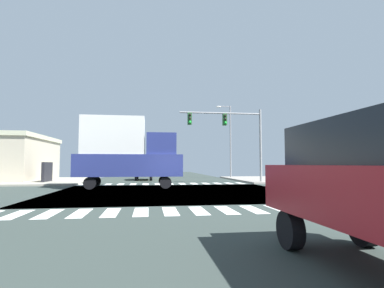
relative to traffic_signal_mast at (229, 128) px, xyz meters
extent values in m
cube|color=#2E3734|center=(-5.33, -7.30, -4.78)|extent=(14.00, 90.00, 0.05)
cube|color=#2E3734|center=(-5.33, -7.30, -4.78)|extent=(90.00, 12.00, 0.05)
cube|color=gray|center=(7.67, 4.70, -4.69)|extent=(12.00, 12.00, 0.14)
cube|color=gray|center=(-18.33, 4.70, -4.69)|extent=(12.00, 12.00, 0.14)
cube|color=white|center=(-11.08, -14.60, -4.75)|extent=(0.50, 2.00, 0.01)
cube|color=white|center=(-10.08, -14.60, -4.75)|extent=(0.50, 2.00, 0.01)
cube|color=white|center=(-9.08, -14.60, -4.75)|extent=(0.50, 2.00, 0.01)
cube|color=white|center=(-8.08, -14.60, -4.75)|extent=(0.50, 2.00, 0.01)
cube|color=white|center=(-7.08, -14.60, -4.75)|extent=(0.50, 2.00, 0.01)
cube|color=white|center=(-6.08, -14.60, -4.75)|extent=(0.50, 2.00, 0.01)
cube|color=white|center=(-5.08, -14.60, -4.75)|extent=(0.50, 2.00, 0.01)
cube|color=white|center=(-4.08, -14.60, -4.75)|extent=(0.50, 2.00, 0.01)
cube|color=white|center=(-3.08, -14.60, -4.75)|extent=(0.50, 2.00, 0.01)
cube|color=white|center=(-2.08, -14.60, -4.75)|extent=(0.50, 2.00, 0.01)
cube|color=white|center=(-1.08, -14.60, -4.75)|extent=(0.50, 2.00, 0.01)
cube|color=white|center=(-0.08, -14.60, -4.75)|extent=(0.50, 2.00, 0.01)
cube|color=white|center=(0.92, -14.60, -4.75)|extent=(0.50, 2.00, 0.01)
cube|color=white|center=(-12.08, 0.00, -4.75)|extent=(0.50, 2.00, 0.01)
cube|color=white|center=(-11.08, 0.00, -4.75)|extent=(0.50, 2.00, 0.01)
cube|color=white|center=(-10.08, 0.00, -4.75)|extent=(0.50, 2.00, 0.01)
cube|color=white|center=(-9.08, 0.00, -4.75)|extent=(0.50, 2.00, 0.01)
cube|color=white|center=(-8.08, 0.00, -4.75)|extent=(0.50, 2.00, 0.01)
cube|color=white|center=(-7.08, 0.00, -4.75)|extent=(0.50, 2.00, 0.01)
cube|color=white|center=(-6.08, 0.00, -4.75)|extent=(0.50, 2.00, 0.01)
cube|color=white|center=(-5.08, 0.00, -4.75)|extent=(0.50, 2.00, 0.01)
cube|color=white|center=(-4.08, 0.00, -4.75)|extent=(0.50, 2.00, 0.01)
cube|color=white|center=(-3.08, 0.00, -4.75)|extent=(0.50, 2.00, 0.01)
cube|color=white|center=(-2.08, 0.00, -4.75)|extent=(0.50, 2.00, 0.01)
cube|color=white|center=(-1.08, 0.00, -4.75)|extent=(0.50, 2.00, 0.01)
cube|color=white|center=(-0.08, 0.00, -4.75)|extent=(0.50, 2.00, 0.01)
cube|color=white|center=(0.92, 0.00, -4.75)|extent=(0.50, 2.00, 0.01)
cylinder|color=gray|center=(2.80, 0.02, -1.55)|extent=(0.20, 0.20, 6.41)
cylinder|color=gray|center=(-0.75, 0.02, 1.25)|extent=(7.10, 0.14, 0.14)
cube|color=#1E5123|center=(-0.39, 0.02, 0.70)|extent=(0.32, 0.40, 1.00)
sphere|color=black|center=(-0.39, -0.22, 1.01)|extent=(0.22, 0.22, 0.22)
sphere|color=black|center=(-0.39, -0.22, 0.70)|extent=(0.22, 0.22, 0.22)
sphere|color=green|center=(-0.39, -0.22, 0.39)|extent=(0.22, 0.22, 0.22)
cube|color=#1E5123|center=(-3.45, 0.02, 0.70)|extent=(0.32, 0.40, 1.00)
sphere|color=black|center=(-3.45, -0.22, 1.01)|extent=(0.22, 0.22, 0.22)
sphere|color=black|center=(-3.45, -0.22, 0.70)|extent=(0.22, 0.22, 0.22)
sphere|color=green|center=(-3.45, -0.22, 0.39)|extent=(0.22, 0.22, 0.22)
cylinder|color=gray|center=(2.61, 9.15, -0.52)|extent=(0.16, 0.16, 8.48)
cylinder|color=gray|center=(1.91, 9.15, 3.63)|extent=(1.40, 0.10, 0.10)
ellipsoid|color=silver|center=(1.21, 9.15, 3.58)|extent=(0.60, 0.32, 0.20)
cube|color=black|center=(-15.47, 2.35, -3.86)|extent=(0.24, 2.20, 1.80)
cylinder|color=black|center=(-6.61, 18.03, -4.42)|extent=(0.26, 0.68, 0.68)
cylinder|color=black|center=(-8.05, 18.03, -4.42)|extent=(0.26, 0.68, 0.68)
cylinder|color=black|center=(-6.61, 20.95, -4.42)|extent=(0.26, 0.68, 0.68)
cylinder|color=black|center=(-8.05, 20.95, -4.42)|extent=(0.26, 0.68, 0.68)
cube|color=silver|center=(-7.33, 19.49, -3.75)|extent=(1.80, 4.30, 0.66)
cube|color=black|center=(-7.33, 19.49, -3.15)|extent=(1.55, 2.24, 0.54)
cylinder|color=black|center=(-5.71, -2.84, -4.36)|extent=(0.80, 0.26, 0.80)
cylinder|color=black|center=(-5.71, -4.76, -4.36)|extent=(0.80, 0.26, 0.80)
cylinder|color=black|center=(-10.61, -2.84, -4.36)|extent=(0.80, 0.26, 0.80)
cylinder|color=black|center=(-10.61, -4.76, -4.36)|extent=(0.80, 0.26, 0.80)
cube|color=navy|center=(-8.16, -3.80, -3.22)|extent=(7.20, 2.40, 1.49)
cube|color=white|center=(-9.24, -3.80, -1.19)|extent=(4.18, 2.30, 2.56)
cube|color=navy|center=(-6.00, -3.80, -1.73)|extent=(2.02, 2.11, 1.49)
cylinder|color=black|center=(-4.11, -19.62, -4.39)|extent=(0.26, 0.74, 0.74)
cylinder|color=black|center=(-2.54, -19.62, -4.39)|extent=(0.26, 0.74, 0.74)
cylinder|color=black|center=(-6.61, 4.96, -4.42)|extent=(0.26, 0.68, 0.68)
cylinder|color=black|center=(-8.05, 4.96, -4.42)|extent=(0.26, 0.68, 0.68)
cylinder|color=black|center=(-6.61, 7.89, -4.42)|extent=(0.26, 0.68, 0.68)
cylinder|color=black|center=(-8.05, 7.89, -4.42)|extent=(0.26, 0.68, 0.68)
cube|color=gold|center=(-7.33, 6.42, -3.75)|extent=(1.80, 4.30, 0.66)
cube|color=black|center=(-7.33, 6.42, -3.15)|extent=(1.55, 2.24, 0.54)
cylinder|color=black|center=(-9.61, 25.86, -4.42)|extent=(0.26, 0.68, 0.68)
cylinder|color=black|center=(-11.05, 25.86, -4.42)|extent=(0.26, 0.68, 0.68)
cylinder|color=black|center=(-9.61, 28.78, -4.42)|extent=(0.26, 0.68, 0.68)
cylinder|color=black|center=(-11.05, 28.78, -4.42)|extent=(0.26, 0.68, 0.68)
cube|color=maroon|center=(-10.33, 27.32, -3.75)|extent=(1.80, 4.30, 0.66)
cube|color=black|center=(-10.33, 27.32, -3.15)|extent=(1.55, 2.24, 0.54)
camera|label=1|loc=(-6.83, -25.25, -3.12)|focal=28.41mm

